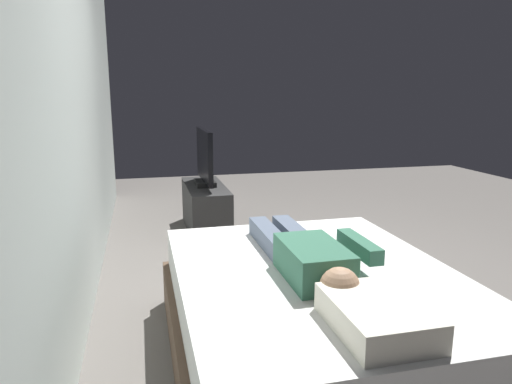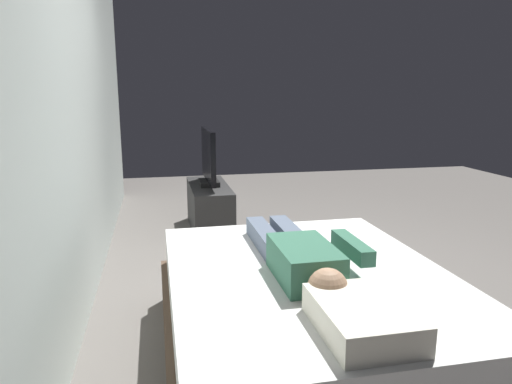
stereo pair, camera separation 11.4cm
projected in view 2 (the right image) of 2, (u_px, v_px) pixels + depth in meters
The scene contains 8 objects.
ground_plane at pixel (299, 283), 3.68m from camera, with size 10.00×10.00×0.00m, color slate.
back_wall at pixel (80, 101), 3.45m from camera, with size 6.40×0.10×2.80m, color silver.
bed at pixel (307, 319), 2.54m from camera, with size 1.96×1.52×0.54m.
pillow at pixel (362, 318), 1.84m from camera, with size 0.48×0.34×0.12m, color silver.
person at pixel (300, 255), 2.48m from camera, with size 1.26×0.46×0.18m.
remote at pixel (358, 253), 2.72m from camera, with size 0.15×0.04×0.02m, color black.
tv_stand at pixel (209, 208), 5.04m from camera, with size 1.10×0.40×0.50m, color #2D2D2D.
tv at pixel (208, 158), 4.92m from camera, with size 0.88×0.20×0.59m.
Camera 2 is at (-3.31, 1.06, 1.46)m, focal length 32.92 mm.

